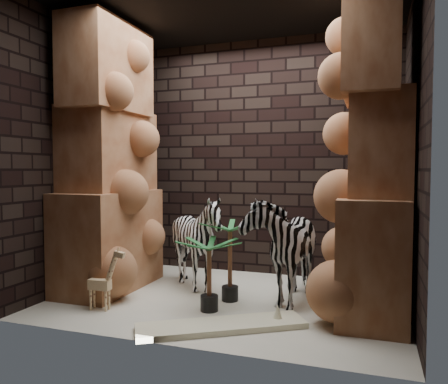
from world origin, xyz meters
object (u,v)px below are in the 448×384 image
at_px(giraffe_toy, 100,278).
at_px(palm_back, 209,275).
at_px(surfboard, 221,326).
at_px(zebra_right, 283,238).
at_px(zebra_left, 197,247).
at_px(palm_front, 230,261).

height_order(giraffe_toy, palm_back, palm_back).
bearing_deg(surfboard, palm_back, 91.12).
relative_size(palm_back, surfboard, 0.49).
distance_m(zebra_right, palm_back, 0.89).
xyz_separation_m(zebra_right, palm_back, (-0.59, -0.59, -0.29)).
height_order(zebra_right, giraffe_toy, zebra_right).
bearing_deg(zebra_left, zebra_right, -4.54).
relative_size(zebra_left, palm_front, 1.28).
bearing_deg(zebra_right, giraffe_toy, -149.06).
height_order(zebra_right, palm_back, zebra_right).
distance_m(zebra_left, surfboard, 1.30).
bearing_deg(palm_front, zebra_right, 23.69).
xyz_separation_m(zebra_left, giraffe_toy, (-0.62, -0.94, -0.17)).
xyz_separation_m(giraffe_toy, palm_front, (1.09, 0.68, 0.10)).
bearing_deg(palm_back, palm_front, 76.95).
relative_size(zebra_right, surfboard, 0.89).
xyz_separation_m(palm_back, surfboard, (0.26, -0.40, -0.32)).
bearing_deg(giraffe_toy, zebra_right, 25.58).
relative_size(zebra_right, giraffe_toy, 2.06).
height_order(zebra_left, giraffe_toy, zebra_left).
xyz_separation_m(palm_front, surfboard, (0.18, -0.77, -0.39)).
bearing_deg(palm_back, zebra_right, 45.07).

